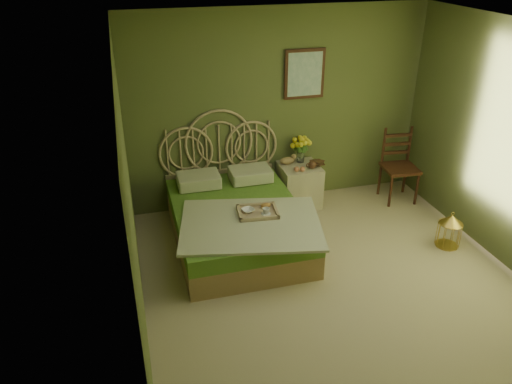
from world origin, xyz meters
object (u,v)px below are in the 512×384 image
object	(u,v)px
bed	(236,219)
nightstand	(299,180)
chair	(398,161)
birdcage	(449,231)

from	to	relation	value
bed	nightstand	world-z (taller)	bed
bed	chair	distance (m)	2.50
chair	nightstand	bearing A→B (deg)	178.24
bed	birdcage	world-z (taller)	bed
bed	chair	size ratio (longest dim) A/B	2.18
nightstand	birdcage	world-z (taller)	nightstand
chair	birdcage	world-z (taller)	chair
bed	birdcage	distance (m)	2.54
bed	birdcage	bearing A→B (deg)	-18.03
nightstand	chair	xyz separation A→B (m)	(1.38, -0.17, 0.20)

